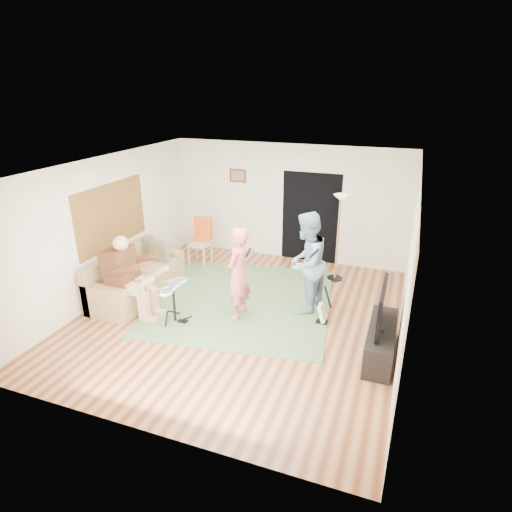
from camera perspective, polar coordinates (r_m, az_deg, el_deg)
The scene contains 19 objects.
floor at distance 7.87m, azimuth -2.12°, elevation -7.86°, with size 6.00×6.00×0.00m, color brown.
walls at distance 7.30m, azimuth -2.27°, elevation 1.37°, with size 5.50×6.00×2.70m, color silver, non-canonical shape.
ceiling at distance 6.94m, azimuth -2.44°, elevation 11.86°, with size 6.00×6.00×0.00m, color white.
window_blinds at distance 8.76m, azimuth -18.68°, elevation 5.14°, with size 2.05×2.05×0.00m, color brown.
doorway at distance 9.95m, azimuth 7.30°, elevation 5.06°, with size 2.10×2.10×0.00m, color black.
picture_frame at distance 10.27m, azimuth -2.44°, elevation 10.65°, with size 0.42×0.03×0.32m, color #3F2314.
area_rug at distance 8.34m, azimuth -1.85°, elevation -5.96°, with size 3.32×3.42×0.02m, color #49683F.
sofa at distance 8.82m, azimuth -15.99°, elevation -3.18°, with size 0.90×2.17×0.88m.
drummer at distance 7.99m, azimuth -16.28°, elevation -3.67°, with size 0.96×0.54×1.48m.
drum_kit at distance 7.66m, azimuth -10.85°, elevation -6.44°, with size 0.40×0.71×0.74m.
singer at distance 7.47m, azimuth -2.45°, elevation -2.33°, with size 0.62×0.40×1.69m, color #D05A5D.
microphone at distance 7.24m, azimuth -1.04°, elevation 0.45°, with size 0.06×0.06×0.24m, color black, non-canonical shape.
guitarist at distance 7.68m, azimuth 6.68°, elevation -0.97°, with size 0.91×0.71×1.88m, color #738FA8.
guitar_held at distance 7.52m, azimuth 8.27°, elevation 1.20°, with size 0.12×0.60×0.26m, color white, non-canonical shape.
guitar_spare at distance 7.62m, azimuth 8.87°, elevation -7.47°, with size 0.26×0.23×0.72m.
torchiere_lamp at distance 8.95m, azimuth 11.00°, elevation 4.40°, with size 0.33×0.33×1.86m.
dining_chair at distance 9.98m, azimuth -7.36°, elevation 1.07°, with size 0.46×0.48×1.07m.
tv_cabinet at distance 6.94m, azimuth 16.32°, elevation -10.90°, with size 0.40×1.40×0.50m, color black.
television at distance 6.65m, azimuth 16.44°, elevation -6.48°, with size 0.06×1.06×0.66m, color black.
Camera 1 is at (2.62, -6.30, 3.92)m, focal length 30.00 mm.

